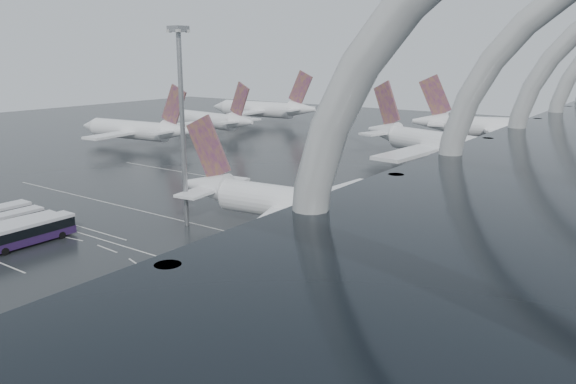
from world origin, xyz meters
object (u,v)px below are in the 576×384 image
Objects in this scene: jet_remote_west at (136,130)px; bus_row_near_c at (15,229)px; airliner_main at (314,208)px; bus_row_near_d at (28,232)px; floodlight_mast at (182,104)px; gse_cart_belly_a at (395,241)px; gse_cart_belly_c at (268,234)px; airliner_gate_c at (509,129)px; jet_remote_far at (264,110)px; gse_cart_belly_b at (450,225)px; airliner_gate_b at (450,146)px; bus_row_near_b at (2,223)px; gse_cart_belly_d at (419,238)px; jet_remote_mid at (211,121)px.

bus_row_near_c is at bearing 122.53° from jet_remote_west.
airliner_main is 42.37m from bus_row_near_d.
floodlight_mast is at bearing -30.55° from bus_row_near_d.
gse_cart_belly_c is at bearing -155.61° from gse_cart_belly_a.
jet_remote_far is (-94.95, 1.72, 0.16)m from airliner_gate_c.
gse_cart_belly_c reaches higher than gse_cart_belly_b.
airliner_main is at bearing -135.62° from gse_cart_belly_b.
airliner_gate_c is 30.35× the size of gse_cart_belly_b.
bus_row_near_c is at bearing -91.82° from airliner_gate_b.
bus_row_near_b is 64.12m from gse_cart_belly_d.
gse_cart_belly_b is at bearing 33.20° from floodlight_mast.
jet_remote_far reaches higher than jet_remote_mid.
gse_cart_belly_c is at bearing -74.76° from airliner_gate_b.
floodlight_mast is 16.41× the size of gse_cart_belly_b.
bus_row_near_c is 6.79× the size of gse_cart_belly_b.
floodlight_mast reaches higher than jet_remote_mid.
jet_remote_west is 1.03× the size of jet_remote_mid.
bus_row_near_b is (49.72, -99.80, -3.06)m from jet_remote_mid.
bus_row_near_b is at bearing -134.70° from floodlight_mast.
gse_cart_belly_c is at bearing 123.62° from jet_remote_far.
jet_remote_mid is 1.36× the size of floodlight_mast.
airliner_main reaches higher than gse_cart_belly_a.
airliner_main is at bearing -70.54° from airliner_gate_b.
gse_cart_belly_a reaches higher than gse_cart_belly_c.
floodlight_mast reaches higher than gse_cart_belly_a.
gse_cart_belly_a is (11.74, -103.27, -4.62)m from airliner_gate_c.
airliner_gate_c reaches higher than bus_row_near_d.
jet_remote_mid reaches higher than bus_row_near_b.
airliner_gate_c reaches higher than jet_remote_west.
airliner_main is at bearing -108.84° from airliner_gate_c.
floodlight_mast is (11.86, 20.37, 17.85)m from bus_row_near_d.
gse_cart_belly_d is at bearing -51.51° from bus_row_near_c.
jet_remote_west is 17.85× the size of gse_cart_belly_a.
floodlight_mast reaches higher than bus_row_near_c.
bus_row_near_b is at bearing 120.30° from jet_remote_west.
gse_cart_belly_c is at bearing 145.84° from jet_remote_west.
gse_cart_belly_c is (-20.89, -20.60, 0.05)m from gse_cart_belly_b.
gse_cart_belly_a is at bearing -59.33° from bus_row_near_b.
gse_cart_belly_a is at bearing -102.02° from airliner_gate_c.
jet_remote_west is 109.11m from gse_cart_belly_d.
airliner_gate_c is at bearing -152.17° from jet_remote_mid.
bus_row_near_b is at bearing -146.65° from gse_cart_belly_c.
jet_remote_west is at bearing 162.39° from gse_cart_belly_d.
floodlight_mast is (19.82, 20.03, 18.01)m from bus_row_near_b.
airliner_gate_b is 4.39× the size of bus_row_near_c.
airliner_gate_b is 98.27m from bus_row_near_d.
gse_cart_belly_a is at bearing -116.26° from gse_cart_belly_d.
gse_cart_belly_a is at bearing 24.39° from gse_cart_belly_c.
gse_cart_belly_c is at bearing 144.62° from jet_remote_mid.
bus_row_near_b reaches higher than gse_cart_belly_a.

